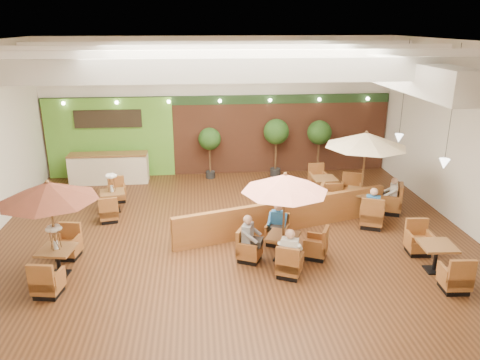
{
  "coord_description": "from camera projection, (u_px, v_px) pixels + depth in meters",
  "views": [
    {
      "loc": [
        -0.96,
        -12.72,
        6.0
      ],
      "look_at": [
        0.3,
        0.5,
        1.5
      ],
      "focal_mm": 35.0,
      "sensor_mm": 36.0,
      "label": 1
    }
  ],
  "objects": [
    {
      "name": "diner_3",
      "position": [
        373.0,
        204.0,
        14.16
      ],
      "size": [
        0.46,
        0.43,
        0.84
      ],
      "rotation": [
        0.0,
        0.0,
        -0.39
      ],
      "color": "#2A6FB8",
      "rests_on": "ground"
    },
    {
      "name": "service_counter",
      "position": [
        109.0,
        168.0,
        18.23
      ],
      "size": [
        3.0,
        0.75,
        1.18
      ],
      "color": "beige",
      "rests_on": "ground"
    },
    {
      "name": "diner_0",
      "position": [
        290.0,
        248.0,
        11.38
      ],
      "size": [
        0.46,
        0.43,
        0.84
      ],
      "rotation": [
        0.0,
        0.0,
        -0.37
      ],
      "color": "silver",
      "rests_on": "ground"
    },
    {
      "name": "diner_4",
      "position": [
        392.0,
        192.0,
        15.23
      ],
      "size": [
        0.4,
        0.43,
        0.78
      ],
      "rotation": [
        0.0,
        0.0,
        1.2
      ],
      "color": "silver",
      "rests_on": "ground"
    },
    {
      "name": "table_3",
      "position": [
        113.0,
        197.0,
        15.48
      ],
      "size": [
        0.92,
        2.41,
        1.46
      ],
      "rotation": [
        0.0,
        0.0,
        0.22
      ],
      "color": "brown",
      "rests_on": "ground"
    },
    {
      "name": "diner_1",
      "position": [
        278.0,
        220.0,
        13.06
      ],
      "size": [
        0.42,
        0.38,
        0.76
      ],
      "rotation": [
        0.0,
        0.0,
        2.8
      ],
      "color": "#2A6FB8",
      "rests_on": "ground"
    },
    {
      "name": "booth_divider",
      "position": [
        286.0,
        216.0,
        14.03
      ],
      "size": [
        6.76,
        2.26,
        0.97
      ],
      "primitive_type": "cube",
      "rotation": [
        0.0,
        0.0,
        0.3
      ],
      "color": "brown",
      "rests_on": "ground"
    },
    {
      "name": "table_2",
      "position": [
        364.0,
        159.0,
        14.77
      ],
      "size": [
        2.93,
        2.93,
        2.8
      ],
      "rotation": [
        0.0,
        0.0,
        -0.4
      ],
      "color": "brown",
      "rests_on": "ground"
    },
    {
      "name": "topiary_2",
      "position": [
        319.0,
        135.0,
        18.81
      ],
      "size": [
        0.98,
        0.98,
        2.27
      ],
      "color": "black",
      "rests_on": "ground"
    },
    {
      "name": "table_4",
      "position": [
        435.0,
        258.0,
        11.77
      ],
      "size": [
        0.89,
        2.52,
        0.93
      ],
      "rotation": [
        0.0,
        0.0,
        -0.07
      ],
      "color": "brown",
      "rests_on": "ground"
    },
    {
      "name": "topiary_0",
      "position": [
        210.0,
        141.0,
        18.47
      ],
      "size": [
        0.89,
        0.89,
        2.07
      ],
      "color": "black",
      "rests_on": "ground"
    },
    {
      "name": "room",
      "position": [
        236.0,
        105.0,
        14.01
      ],
      "size": [
        14.04,
        14.0,
        5.52
      ],
      "color": "#381E0F",
      "rests_on": "ground"
    },
    {
      "name": "topiary_1",
      "position": [
        276.0,
        134.0,
        18.63
      ],
      "size": [
        1.02,
        1.02,
        2.36
      ],
      "color": "black",
      "rests_on": "ground"
    },
    {
      "name": "table_1",
      "position": [
        284.0,
        201.0,
        11.93
      ],
      "size": [
        2.54,
        2.54,
        2.43
      ],
      "rotation": [
        0.0,
        0.0,
        -0.43
      ],
      "color": "brown",
      "rests_on": "ground"
    },
    {
      "name": "table_0",
      "position": [
        50.0,
        204.0,
        11.08
      ],
      "size": [
        2.31,
        2.52,
        2.51
      ],
      "rotation": [
        0.0,
        0.0,
        -0.17
      ],
      "color": "brown",
      "rests_on": "ground"
    },
    {
      "name": "table_5",
      "position": [
        324.0,
        188.0,
        16.77
      ],
      "size": [
        0.85,
        2.47,
        0.92
      ],
      "rotation": [
        0.0,
        0.0,
        0.03
      ],
      "color": "brown",
      "rests_on": "ground"
    },
    {
      "name": "diner_2",
      "position": [
        250.0,
        234.0,
        12.14
      ],
      "size": [
        0.42,
        0.46,
        0.83
      ],
      "rotation": [
        0.0,
        0.0,
        4.36
      ],
      "color": "gray",
      "rests_on": "ground"
    }
  ]
}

